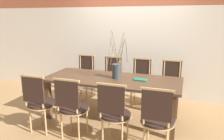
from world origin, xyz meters
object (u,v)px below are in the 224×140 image
Objects in this scene: book_stack at (141,80)px; dining_table at (112,84)px; chair_far_center at (140,80)px; chair_near_center at (114,112)px; vase_centerpiece at (117,70)px.

dining_table is at bearing -173.96° from book_stack.
chair_far_center is (0.34, 0.82, -0.14)m from dining_table.
chair_near_center is at bearing 89.29° from chair_far_center.
chair_near_center is 1.64m from chair_far_center.
chair_far_center is at bearing 89.29° from chair_near_center.
vase_centerpiece is at bearing 106.02° from chair_near_center.
dining_table is 0.25m from vase_centerpiece.
chair_near_center is 0.92m from book_stack.
book_stack is (0.42, 0.02, -0.13)m from vase_centerpiece.
book_stack is (0.16, -0.77, 0.24)m from chair_far_center.
chair_far_center is at bearing 71.26° from vase_centerpiece.
vase_centerpiece reaches higher than dining_table.
vase_centerpiece is at bearing 71.26° from chair_far_center.
dining_table is at bearing 111.19° from chair_near_center.
chair_near_center reaches higher than dining_table.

